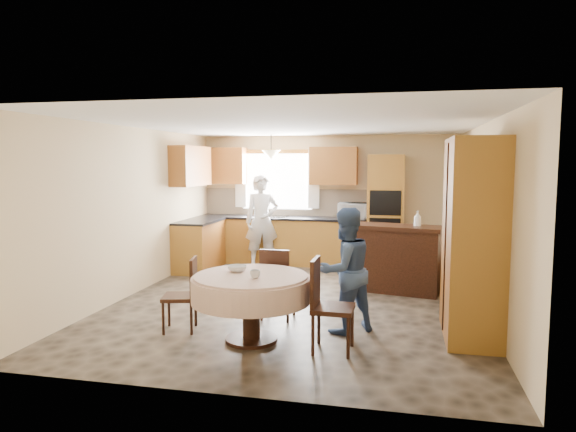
# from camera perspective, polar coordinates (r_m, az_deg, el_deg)

# --- Properties ---
(floor) EXTENTS (5.00, 6.00, 0.01)m
(floor) POSITION_cam_1_polar(r_m,az_deg,el_deg) (7.40, 0.96, -9.53)
(floor) COLOR brown
(floor) RESTS_ON ground
(ceiling) EXTENTS (5.00, 6.00, 0.01)m
(ceiling) POSITION_cam_1_polar(r_m,az_deg,el_deg) (7.15, 1.00, 10.17)
(ceiling) COLOR white
(ceiling) RESTS_ON wall_back
(wall_back) EXTENTS (5.00, 0.02, 2.50)m
(wall_back) POSITION_cam_1_polar(r_m,az_deg,el_deg) (10.11, 4.34, 1.84)
(wall_back) COLOR #D1B786
(wall_back) RESTS_ON floor
(wall_front) EXTENTS (5.00, 0.02, 2.50)m
(wall_front) POSITION_cam_1_polar(r_m,az_deg,el_deg) (4.29, -6.97, -3.84)
(wall_front) COLOR #D1B786
(wall_front) RESTS_ON floor
(wall_left) EXTENTS (0.02, 6.00, 2.50)m
(wall_left) POSITION_cam_1_polar(r_m,az_deg,el_deg) (8.04, -16.77, 0.53)
(wall_left) COLOR #D1B786
(wall_left) RESTS_ON floor
(wall_right) EXTENTS (0.02, 6.00, 2.50)m
(wall_right) POSITION_cam_1_polar(r_m,az_deg,el_deg) (7.11, 21.14, -0.30)
(wall_right) COLOR #D1B786
(wall_right) RESTS_ON floor
(window) EXTENTS (1.40, 0.03, 1.10)m
(window) POSITION_cam_1_polar(r_m,az_deg,el_deg) (10.26, -1.21, 3.87)
(window) COLOR white
(window) RESTS_ON wall_back
(curtain_left) EXTENTS (0.22, 0.02, 1.15)m
(curtain_left) POSITION_cam_1_polar(r_m,az_deg,el_deg) (10.41, -5.30, 4.16)
(curtain_left) COLOR white
(curtain_left) RESTS_ON wall_back
(curtain_right) EXTENTS (0.22, 0.02, 1.15)m
(curtain_right) POSITION_cam_1_polar(r_m,az_deg,el_deg) (10.06, 2.88, 4.11)
(curtain_right) COLOR white
(curtain_right) RESTS_ON wall_back
(base_cab_back) EXTENTS (3.30, 0.60, 0.88)m
(base_cab_back) POSITION_cam_1_polar(r_m,az_deg,el_deg) (10.07, -0.74, -2.80)
(base_cab_back) COLOR gold
(base_cab_back) RESTS_ON floor
(counter_back) EXTENTS (3.30, 0.64, 0.04)m
(counter_back) POSITION_cam_1_polar(r_m,az_deg,el_deg) (10.01, -0.75, -0.20)
(counter_back) COLOR black
(counter_back) RESTS_ON base_cab_back
(base_cab_left) EXTENTS (0.60, 1.20, 0.88)m
(base_cab_left) POSITION_cam_1_polar(r_m,az_deg,el_deg) (9.62, -9.84, -3.30)
(base_cab_left) COLOR gold
(base_cab_left) RESTS_ON floor
(counter_left) EXTENTS (0.64, 1.20, 0.04)m
(counter_left) POSITION_cam_1_polar(r_m,az_deg,el_deg) (9.56, -9.89, -0.58)
(counter_left) COLOR black
(counter_left) RESTS_ON base_cab_left
(backsplash) EXTENTS (3.30, 0.02, 0.55)m
(backsplash) POSITION_cam_1_polar(r_m,az_deg,el_deg) (10.26, -0.38, 1.53)
(backsplash) COLOR beige
(backsplash) RESTS_ON wall_back
(wall_cab_left) EXTENTS (0.85, 0.33, 0.72)m
(wall_cab_left) POSITION_cam_1_polar(r_m,az_deg,el_deg) (10.41, -7.06, 5.57)
(wall_cab_left) COLOR #AC602B
(wall_cab_left) RESTS_ON wall_back
(wall_cab_right) EXTENTS (0.90, 0.33, 0.72)m
(wall_cab_right) POSITION_cam_1_polar(r_m,az_deg,el_deg) (9.90, 5.09, 5.57)
(wall_cab_right) COLOR #AC602B
(wall_cab_right) RESTS_ON wall_back
(wall_cab_side) EXTENTS (0.33, 1.20, 0.72)m
(wall_cab_side) POSITION_cam_1_polar(r_m,az_deg,el_deg) (9.55, -10.75, 5.47)
(wall_cab_side) COLOR #AC602B
(wall_cab_side) RESTS_ON wall_left
(oven_tower) EXTENTS (0.66, 0.62, 2.12)m
(oven_tower) POSITION_cam_1_polar(r_m,az_deg,el_deg) (9.73, 10.79, 0.46)
(oven_tower) COLOR gold
(oven_tower) RESTS_ON floor
(oven_upper) EXTENTS (0.56, 0.01, 0.45)m
(oven_upper) POSITION_cam_1_polar(r_m,az_deg,el_deg) (9.40, 10.76, 1.44)
(oven_upper) COLOR black
(oven_upper) RESTS_ON oven_tower
(oven_lower) EXTENTS (0.56, 0.01, 0.45)m
(oven_lower) POSITION_cam_1_polar(r_m,az_deg,el_deg) (9.45, 10.70, -1.59)
(oven_lower) COLOR black
(oven_lower) RESTS_ON oven_tower
(pendant) EXTENTS (0.36, 0.36, 0.18)m
(pendant) POSITION_cam_1_polar(r_m,az_deg,el_deg) (9.79, -1.88, 6.81)
(pendant) COLOR beige
(pendant) RESTS_ON ceiling
(sideboard) EXTENTS (1.43, 0.82, 0.96)m
(sideboard) POSITION_cam_1_polar(r_m,az_deg,el_deg) (8.04, 11.96, -4.87)
(sideboard) COLOR #34170E
(sideboard) RESTS_ON floor
(space_heater) EXTENTS (0.45, 0.39, 0.53)m
(space_heater) POSITION_cam_1_polar(r_m,az_deg,el_deg) (8.26, 17.70, -6.28)
(space_heater) COLOR black
(space_heater) RESTS_ON floor
(cupboard) EXTENTS (0.59, 1.18, 2.25)m
(cupboard) POSITION_cam_1_polar(r_m,az_deg,el_deg) (6.11, 19.91, -2.42)
(cupboard) COLOR gold
(cupboard) RESTS_ON floor
(dining_table) EXTENTS (1.31, 1.31, 0.75)m
(dining_table) POSITION_cam_1_polar(r_m,az_deg,el_deg) (5.72, -4.13, -8.16)
(dining_table) COLOR #34170E
(dining_table) RESTS_ON floor
(chair_left) EXTENTS (0.45, 0.45, 0.87)m
(chair_left) POSITION_cam_1_polar(r_m,az_deg,el_deg) (6.20, -11.33, -8.13)
(chair_left) COLOR #34170E
(chair_left) RESTS_ON floor
(chair_back) EXTENTS (0.41, 0.41, 0.91)m
(chair_back) POSITION_cam_1_polar(r_m,az_deg,el_deg) (6.50, -1.28, -7.15)
(chair_back) COLOR #34170E
(chair_back) RESTS_ON floor
(chair_right) EXTENTS (0.43, 0.43, 0.98)m
(chair_right) POSITION_cam_1_polar(r_m,az_deg,el_deg) (5.46, 4.20, -9.31)
(chair_right) COLOR #34170E
(chair_right) RESTS_ON floor
(framed_picture) EXTENTS (0.06, 0.62, 0.51)m
(framed_picture) POSITION_cam_1_polar(r_m,az_deg,el_deg) (7.83, 20.14, 2.49)
(framed_picture) COLOR gold
(framed_picture) RESTS_ON wall_right
(microwave) EXTENTS (0.54, 0.37, 0.30)m
(microwave) POSITION_cam_1_polar(r_m,az_deg,el_deg) (9.72, 7.20, 0.57)
(microwave) COLOR silver
(microwave) RESTS_ON counter_back
(person_sink) EXTENTS (0.75, 0.62, 1.74)m
(person_sink) POSITION_cam_1_polar(r_m,az_deg,el_deg) (9.69, -2.91, -0.59)
(person_sink) COLOR silver
(person_sink) RESTS_ON floor
(person_dining) EXTENTS (0.90, 0.88, 1.46)m
(person_dining) POSITION_cam_1_polar(r_m,az_deg,el_deg) (6.02, 6.35, -6.01)
(person_dining) COLOR #3B5481
(person_dining) RESTS_ON floor
(bowl_sideboard) EXTENTS (0.25, 0.25, 0.05)m
(bowl_sideboard) POSITION_cam_1_polar(r_m,az_deg,el_deg) (7.97, 10.05, -1.24)
(bowl_sideboard) COLOR #B2B2B2
(bowl_sideboard) RESTS_ON sideboard
(bottle_sideboard) EXTENTS (0.15, 0.15, 0.29)m
(bottle_sideboard) POSITION_cam_1_polar(r_m,az_deg,el_deg) (7.95, 14.20, -0.47)
(bottle_sideboard) COLOR silver
(bottle_sideboard) RESTS_ON sideboard
(cup_table) EXTENTS (0.12, 0.12, 0.09)m
(cup_table) POSITION_cam_1_polar(r_m,az_deg,el_deg) (5.52, -3.67, -6.47)
(cup_table) COLOR #B2B2B2
(cup_table) RESTS_ON dining_table
(bowl_table) EXTENTS (0.27, 0.27, 0.07)m
(bowl_table) POSITION_cam_1_polar(r_m,az_deg,el_deg) (5.86, -5.67, -5.84)
(bowl_table) COLOR #B2B2B2
(bowl_table) RESTS_ON dining_table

